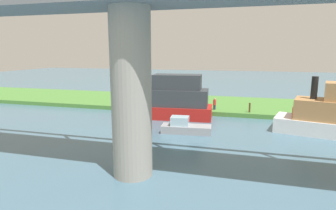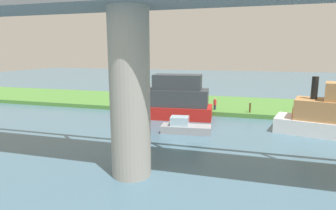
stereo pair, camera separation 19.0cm
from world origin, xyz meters
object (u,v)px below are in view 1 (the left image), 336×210
person_on_bank (215,104)px  bridge_pylon (131,95)px  motorboat_red (185,127)px  motorboat_white (168,100)px  mooring_post (250,108)px

person_on_bank → bridge_pylon: bearing=81.5°
bridge_pylon → motorboat_red: bridge_pylon is taller
motorboat_white → person_on_bank: bearing=-144.9°
mooring_post → motorboat_white: motorboat_white is taller
motorboat_white → mooring_post: bearing=-162.0°
mooring_post → person_on_bank: bearing=-7.1°
person_on_bank → motorboat_white: motorboat_white is taller
bridge_pylon → motorboat_red: (-1.07, -9.52, -4.30)m
mooring_post → motorboat_white: size_ratio=0.10×
mooring_post → motorboat_red: size_ratio=0.23×
mooring_post → motorboat_white: bearing=18.0°
bridge_pylon → mooring_post: size_ratio=9.04×
bridge_pylon → mooring_post: 19.46m
person_on_bank → motorboat_red: size_ratio=0.30×
bridge_pylon → motorboat_red: 10.50m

